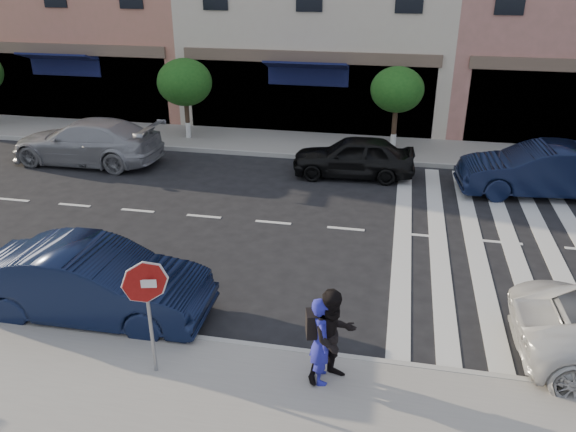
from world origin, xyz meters
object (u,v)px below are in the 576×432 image
object	(u,v)px
stop_sign	(146,292)
car_near_mid	(93,282)
car_far_left	(87,142)
car_far_mid	(353,157)
photographer	(322,340)
car_far_right	(540,170)
walker	(333,336)

from	to	relation	value
stop_sign	car_near_mid	world-z (taller)	stop_sign
car_far_left	car_far_mid	world-z (taller)	car_far_left
photographer	car_far_left	distance (m)	13.80
car_far_mid	car_far_right	size ratio (longest dim) A/B	0.83
stop_sign	car_far_mid	size ratio (longest dim) A/B	0.54
photographer	car_far_mid	world-z (taller)	photographer
car_far_left	car_far_right	distance (m)	15.00
photographer	walker	distance (m)	0.20
walker	car_far_right	size ratio (longest dim) A/B	0.36
car_near_mid	stop_sign	bearing A→B (deg)	-129.58
car_far_mid	photographer	bearing A→B (deg)	-0.97
car_far_left	walker	bearing A→B (deg)	47.01
walker	car_far_mid	size ratio (longest dim) A/B	0.43
stop_sign	walker	world-z (taller)	stop_sign
car_far_right	stop_sign	bearing A→B (deg)	-44.42
car_far_mid	stop_sign	bearing A→B (deg)	-15.92
photographer	car_near_mid	bearing A→B (deg)	61.34
car_near_mid	car_far_left	xyz separation A→B (m)	(-5.03, 8.60, 0.01)
car_far_left	photographer	bearing A→B (deg)	46.37
stop_sign	car_far_left	bearing A→B (deg)	111.67
car_far_left	stop_sign	bearing A→B (deg)	35.85
car_near_mid	walker	bearing A→B (deg)	-103.84
car_far_left	car_near_mid	bearing A→B (deg)	31.71
car_near_mid	car_far_right	xyz separation A→B (m)	(9.97, 8.60, 0.02)
walker	car_far_right	bearing A→B (deg)	24.63
stop_sign	car_far_right	world-z (taller)	stop_sign
walker	car_far_left	world-z (taller)	walker
car_far_mid	car_far_right	distance (m)	5.71
stop_sign	photographer	bearing A→B (deg)	-5.07
car_far_left	car_far_mid	size ratio (longest dim) A/B	1.34
stop_sign	car_far_left	distance (m)	12.34
car_far_mid	walker	bearing A→B (deg)	0.06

